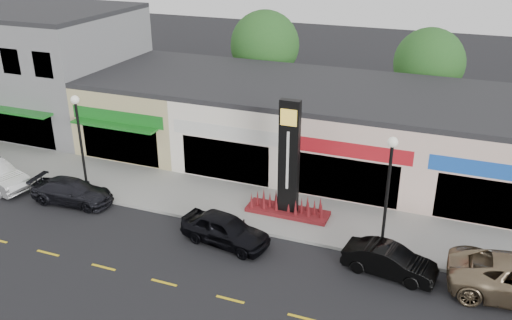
# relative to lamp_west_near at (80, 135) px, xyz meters

# --- Properties ---
(ground) EXTENTS (120.00, 120.00, 0.00)m
(ground) POSITION_rel_lamp_west_near_xyz_m (8.00, -2.50, -3.48)
(ground) COLOR black
(ground) RESTS_ON ground
(sidewalk) EXTENTS (52.00, 4.30, 0.15)m
(sidewalk) POSITION_rel_lamp_west_near_xyz_m (8.00, 1.85, -3.40)
(sidewalk) COLOR gray
(sidewalk) RESTS_ON ground
(curb) EXTENTS (52.00, 0.20, 0.15)m
(curb) POSITION_rel_lamp_west_near_xyz_m (8.00, -0.40, -3.40)
(curb) COLOR gray
(curb) RESTS_ON ground
(building_grey_2story) EXTENTS (12.00, 10.95, 8.30)m
(building_grey_2story) POSITION_rel_lamp_west_near_xyz_m (-10.00, 8.98, 0.67)
(building_grey_2story) COLOR slate
(building_grey_2story) RESTS_ON ground
(shop_beige) EXTENTS (7.00, 10.85, 4.80)m
(shop_beige) POSITION_rel_lamp_west_near_xyz_m (-0.50, 8.96, -1.08)
(shop_beige) COLOR tan
(shop_beige) RESTS_ON ground
(shop_cream) EXTENTS (7.00, 10.01, 4.80)m
(shop_cream) POSITION_rel_lamp_west_near_xyz_m (6.50, 8.97, -1.08)
(shop_cream) COLOR white
(shop_cream) RESTS_ON ground
(shop_pink_w) EXTENTS (7.00, 10.01, 4.80)m
(shop_pink_w) POSITION_rel_lamp_west_near_xyz_m (13.50, 8.97, -1.08)
(shop_pink_w) COLOR beige
(shop_pink_w) RESTS_ON ground
(shop_pink_e) EXTENTS (7.00, 10.01, 4.80)m
(shop_pink_e) POSITION_rel_lamp_west_near_xyz_m (20.50, 8.97, -1.08)
(shop_pink_e) COLOR beige
(shop_pink_e) RESTS_ON ground
(tree_rear_west) EXTENTS (5.20, 5.20, 7.83)m
(tree_rear_west) POSITION_rel_lamp_west_near_xyz_m (4.00, 17.00, 1.74)
(tree_rear_west) COLOR #382619
(tree_rear_west) RESTS_ON ground
(tree_rear_mid) EXTENTS (4.80, 4.80, 7.29)m
(tree_rear_mid) POSITION_rel_lamp_west_near_xyz_m (16.00, 17.00, 1.41)
(tree_rear_mid) COLOR #382619
(tree_rear_mid) RESTS_ON ground
(lamp_west_near) EXTENTS (0.44, 0.44, 5.47)m
(lamp_west_near) POSITION_rel_lamp_west_near_xyz_m (0.00, 0.00, 0.00)
(lamp_west_near) COLOR black
(lamp_west_near) RESTS_ON sidewalk
(lamp_east_near) EXTENTS (0.44, 0.44, 5.47)m
(lamp_east_near) POSITION_rel_lamp_west_near_xyz_m (16.00, 0.00, 0.00)
(lamp_east_near) COLOR black
(lamp_east_near) RESTS_ON sidewalk
(pylon_sign) EXTENTS (4.20, 1.30, 6.00)m
(pylon_sign) POSITION_rel_lamp_west_near_xyz_m (11.00, 1.70, -1.20)
(pylon_sign) COLOR #5F1610
(pylon_sign) RESTS_ON sidewalk
(car_dark_sedan) EXTENTS (2.13, 4.56, 1.29)m
(car_dark_sedan) POSITION_rel_lamp_west_near_xyz_m (-0.09, -1.10, -2.83)
(car_dark_sedan) COLOR black
(car_dark_sedan) RESTS_ON ground
(car_black_sedan) EXTENTS (2.39, 4.50, 1.46)m
(car_black_sedan) POSITION_rel_lamp_west_near_xyz_m (9.11, -1.78, -2.75)
(car_black_sedan) COLOR black
(car_black_sedan) RESTS_ON ground
(car_black_conv) EXTENTS (1.87, 4.05, 1.29)m
(car_black_conv) POSITION_rel_lamp_west_near_xyz_m (16.56, -1.47, -2.83)
(car_black_conv) COLOR black
(car_black_conv) RESTS_ON ground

